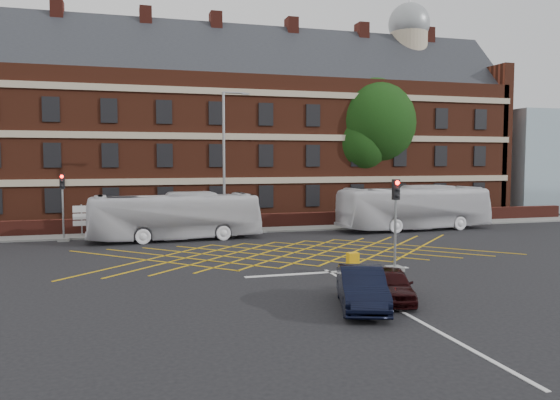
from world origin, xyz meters
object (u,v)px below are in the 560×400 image
object	(u,v)px
deciduous_tree	(369,130)
traffic_light_near	(395,233)
bus_left	(175,216)
utility_cabinet	(353,263)
car_navy	(362,288)
car_maroon	(392,285)
bus_right	(414,208)
direction_signs	(82,217)
traffic_light_far	(63,214)
street_lamp	(225,186)

from	to	relation	value
deciduous_tree	traffic_light_near	bearing A→B (deg)	-112.23
bus_left	utility_cabinet	distance (m)	14.52
car_navy	car_maroon	distance (m)	1.58
utility_cabinet	bus_right	bearing A→B (deg)	50.98
deciduous_tree	direction_signs	bearing A→B (deg)	-164.43
car_navy	car_maroon	bearing A→B (deg)	40.03
bus_right	direction_signs	bearing A→B (deg)	81.01
car_navy	deciduous_tree	bearing A→B (deg)	82.26
car_maroon	traffic_light_far	bearing A→B (deg)	143.09
bus_right	street_lamp	distance (m)	14.14
direction_signs	utility_cabinet	bearing A→B (deg)	-50.98
direction_signs	traffic_light_near	bearing A→B (deg)	-46.49
car_navy	direction_signs	xyz separation A→B (m)	(-10.71, 21.11, 0.67)
street_lamp	utility_cabinet	distance (m)	14.39
utility_cabinet	direction_signs	bearing A→B (deg)	129.02
direction_signs	car_navy	bearing A→B (deg)	-63.10
bus_left	bus_right	world-z (taller)	bus_right
bus_right	traffic_light_far	bearing A→B (deg)	84.83
bus_right	street_lamp	world-z (taller)	street_lamp
traffic_light_near	car_navy	bearing A→B (deg)	-127.34
car_navy	deciduous_tree	world-z (taller)	deciduous_tree
bus_left	street_lamp	distance (m)	4.01
car_navy	utility_cabinet	world-z (taller)	car_navy
car_maroon	bus_left	bearing A→B (deg)	128.02
bus_right	traffic_light_near	size ratio (longest dim) A/B	2.74
direction_signs	utility_cabinet	size ratio (longest dim) A/B	2.29
bus_left	traffic_light_far	bearing A→B (deg)	75.63
car_navy	traffic_light_far	distance (m)	22.84
bus_left	bus_right	distance (m)	17.45
bus_left	car_maroon	size ratio (longest dim) A/B	3.13
car_navy	street_lamp	bearing A→B (deg)	111.96
bus_left	car_navy	xyz separation A→B (m)	(4.82, -18.18, -0.83)
direction_signs	car_maroon	bearing A→B (deg)	-59.33
bus_left	utility_cabinet	bearing A→B (deg)	-154.67
traffic_light_near	car_maroon	bearing A→B (deg)	-119.07
utility_cabinet	car_navy	bearing A→B (deg)	-110.41
car_navy	car_maroon	world-z (taller)	car_navy
traffic_light_near	traffic_light_far	xyz separation A→B (m)	(-15.85, 14.14, 0.00)
car_navy	traffic_light_far	size ratio (longest dim) A/B	1.01
deciduous_tree	traffic_light_far	bearing A→B (deg)	-161.81
car_navy	utility_cabinet	bearing A→B (deg)	87.40
car_maroon	traffic_light_far	world-z (taller)	traffic_light_far
street_lamp	car_maroon	bearing A→B (deg)	-81.27
deciduous_tree	utility_cabinet	xyz separation A→B (m)	(-11.28, -22.39, -7.36)
bus_left	direction_signs	world-z (taller)	bus_left
bus_right	traffic_light_far	world-z (taller)	traffic_light_far
car_navy	street_lamp	size ratio (longest dim) A/B	0.44
bus_right	traffic_light_near	bearing A→B (deg)	144.38
bus_right	street_lamp	bearing A→B (deg)	85.05
bus_left	utility_cabinet	world-z (taller)	bus_left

